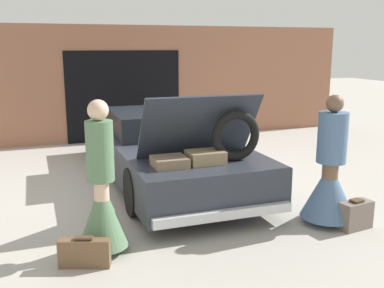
% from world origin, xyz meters
% --- Properties ---
extents(ground_plane, '(40.00, 40.00, 0.00)m').
position_xyz_m(ground_plane, '(0.00, 0.00, 0.00)').
color(ground_plane, '#ADA89E').
extents(garage_wall_back, '(12.00, 0.14, 2.80)m').
position_xyz_m(garage_wall_back, '(0.00, 3.61, 1.39)').
color(garage_wall_back, '#9E664C').
rests_on(garage_wall_back, ground_plane).
extents(car, '(1.97, 5.21, 1.68)m').
position_xyz_m(car, '(0.00, -0.00, 0.56)').
color(car, '#2D333D').
rests_on(car, ground_plane).
extents(person_left, '(0.58, 0.58, 1.75)m').
position_xyz_m(person_left, '(-1.47, -2.54, 0.63)').
color(person_left, beige).
rests_on(person_left, ground_plane).
extents(person_right, '(0.72, 0.72, 1.71)m').
position_xyz_m(person_right, '(1.47, -2.66, 0.60)').
color(person_right, brown).
rests_on(person_right, ground_plane).
extents(suitcase_beside_left_person, '(0.56, 0.30, 0.34)m').
position_xyz_m(suitcase_beside_left_person, '(-1.72, -2.83, 0.16)').
color(suitcase_beside_left_person, brown).
rests_on(suitcase_beside_left_person, ground_plane).
extents(suitcase_beside_right_person, '(0.47, 0.27, 0.39)m').
position_xyz_m(suitcase_beside_right_person, '(1.68, -2.95, 0.18)').
color(suitcase_beside_right_person, '#75665B').
rests_on(suitcase_beside_right_person, ground_plane).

